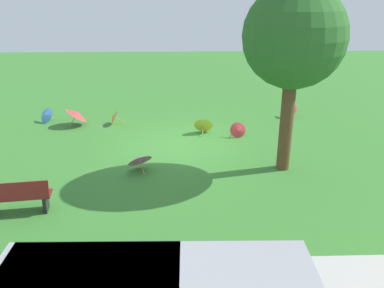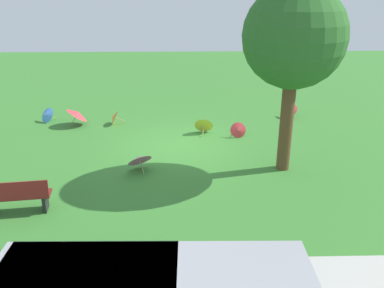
% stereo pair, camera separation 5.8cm
% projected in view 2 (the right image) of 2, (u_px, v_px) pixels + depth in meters
% --- Properties ---
extents(ground, '(40.00, 40.00, 0.00)m').
position_uv_depth(ground, '(181.00, 146.00, 14.09)').
color(ground, '#387A2D').
extents(park_bench, '(1.65, 0.68, 0.90)m').
position_uv_depth(park_bench, '(16.00, 196.00, 9.83)').
color(park_bench, maroon).
rests_on(park_bench, ground).
extents(shade_tree, '(2.84, 2.84, 5.33)m').
position_uv_depth(shade_tree, '(294.00, 38.00, 10.95)').
color(shade_tree, brown).
rests_on(shade_tree, ground).
extents(parasol_red_0, '(0.57, 0.47, 0.56)m').
position_uv_depth(parasol_red_0, '(238.00, 130.00, 14.72)').
color(parasol_red_0, tan).
rests_on(parasol_red_0, ground).
extents(parasol_red_1, '(0.90, 0.91, 0.63)m').
position_uv_depth(parasol_red_1, '(289.00, 110.00, 16.82)').
color(parasol_red_1, tan).
rests_on(parasol_red_1, ground).
extents(parasol_red_2, '(1.06, 1.10, 0.80)m').
position_uv_depth(parasol_red_2, '(78.00, 114.00, 15.89)').
color(parasol_red_2, tan).
rests_on(parasol_red_2, ground).
extents(parasol_blue_0, '(0.78, 0.76, 0.61)m').
position_uv_depth(parasol_blue_0, '(46.00, 115.00, 16.31)').
color(parasol_blue_0, tan).
rests_on(parasol_blue_0, ground).
extents(parasol_orange_0, '(0.65, 0.65, 0.61)m').
position_uv_depth(parasol_orange_0, '(114.00, 117.00, 16.06)').
color(parasol_orange_0, tan).
rests_on(parasol_orange_0, ground).
extents(parasol_yellow_0, '(0.74, 0.71, 0.65)m').
position_uv_depth(parasol_yellow_0, '(204.00, 124.00, 15.18)').
color(parasol_yellow_0, tan).
rests_on(parasol_yellow_0, ground).
extents(parasol_pink_0, '(0.94, 0.91, 0.66)m').
position_uv_depth(parasol_pink_0, '(139.00, 159.00, 12.13)').
color(parasol_pink_0, tan).
rests_on(parasol_pink_0, ground).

